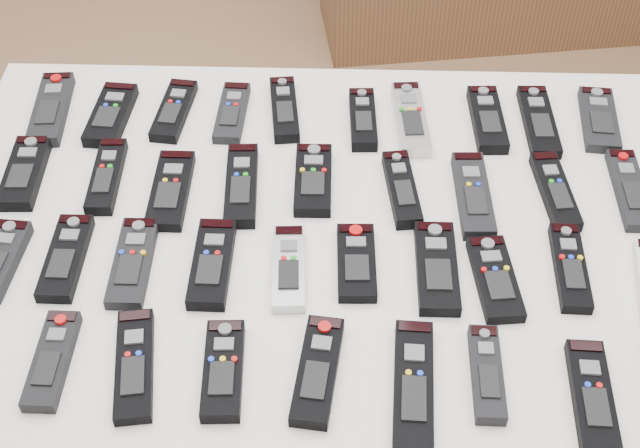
{
  "coord_description": "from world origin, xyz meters",
  "views": [
    {
      "loc": [
        -0.06,
        -1.02,
        1.82
      ],
      "look_at": [
        -0.09,
        -0.04,
        0.8
      ],
      "focal_mm": 50.0,
      "sensor_mm": 36.0,
      "label": 1
    }
  ],
  "objects_px": {
    "remote_0": "(51,109)",
    "remote_31": "(134,365)",
    "remote_33": "(318,371)",
    "remote_34": "(413,385)",
    "remote_8": "(539,121)",
    "remote_18": "(630,190)",
    "remote_9": "(599,120)",
    "remote_17": "(555,191)",
    "remote_3": "(232,113)",
    "remote_11": "(107,176)",
    "remote_10": "(25,173)",
    "remote_16": "(473,195)",
    "remote_14": "(313,180)",
    "remote_24": "(356,262)",
    "remote_13": "(241,185)",
    "remote_5": "(363,119)",
    "remote_30": "(52,360)",
    "remote_21": "(133,262)",
    "remote_4": "(284,109)",
    "remote_15": "(402,189)",
    "remote_1": "(111,115)",
    "remote_12": "(171,190)",
    "remote_36": "(592,396)",
    "remote_26": "(495,279)",
    "remote_27": "(570,267)",
    "table": "(320,257)",
    "remote_22": "(212,264)",
    "remote_25": "(437,268)",
    "remote_23": "(289,268)",
    "remote_6": "(410,119)",
    "remote_2": "(174,111)",
    "remote_35": "(487,374)",
    "remote_20": "(66,258)",
    "remote_32": "(223,370)"
  },
  "relations": [
    {
      "from": "remote_0",
      "to": "remote_18",
      "type": "height_order",
      "value": "remote_0"
    },
    {
      "from": "table",
      "to": "remote_9",
      "type": "distance_m",
      "value": 0.58
    },
    {
      "from": "remote_21",
      "to": "remote_24",
      "type": "height_order",
      "value": "same"
    },
    {
      "from": "remote_8",
      "to": "remote_18",
      "type": "distance_m",
      "value": 0.22
    },
    {
      "from": "remote_9",
      "to": "remote_17",
      "type": "distance_m",
      "value": 0.22
    },
    {
      "from": "remote_26",
      "to": "remote_18",
      "type": "bearing_deg",
      "value": 33.35
    },
    {
      "from": "remote_16",
      "to": "remote_31",
      "type": "relative_size",
      "value": 1.04
    },
    {
      "from": "remote_31",
      "to": "remote_5",
      "type": "bearing_deg",
      "value": 51.19
    },
    {
      "from": "remote_10",
      "to": "remote_31",
      "type": "bearing_deg",
      "value": -58.69
    },
    {
      "from": "remote_34",
      "to": "remote_5",
      "type": "bearing_deg",
      "value": 99.65
    },
    {
      "from": "remote_33",
      "to": "remote_34",
      "type": "distance_m",
      "value": 0.13
    },
    {
      "from": "remote_3",
      "to": "remote_5",
      "type": "relative_size",
      "value": 1.02
    },
    {
      "from": "remote_12",
      "to": "remote_36",
      "type": "height_order",
      "value": "same"
    },
    {
      "from": "remote_18",
      "to": "remote_23",
      "type": "height_order",
      "value": "remote_23"
    },
    {
      "from": "remote_5",
      "to": "remote_15",
      "type": "relative_size",
      "value": 0.93
    },
    {
      "from": "remote_11",
      "to": "remote_1",
      "type": "bearing_deg",
      "value": 96.79
    },
    {
      "from": "remote_4",
      "to": "remote_17",
      "type": "xyz_separation_m",
      "value": [
        0.46,
        -0.2,
        -0.0
      ]
    },
    {
      "from": "remote_14",
      "to": "remote_24",
      "type": "xyz_separation_m",
      "value": [
        0.07,
        -0.18,
        -0.0
      ]
    },
    {
      "from": "remote_30",
      "to": "remote_33",
      "type": "bearing_deg",
      "value": -0.51
    },
    {
      "from": "remote_5",
      "to": "remote_36",
      "type": "relative_size",
      "value": 0.89
    },
    {
      "from": "remote_20",
      "to": "remote_26",
      "type": "xyz_separation_m",
      "value": [
        0.66,
        -0.02,
        -0.0
      ]
    },
    {
      "from": "remote_25",
      "to": "remote_5",
      "type": "bearing_deg",
      "value": 107.56
    },
    {
      "from": "remote_9",
      "to": "remote_10",
      "type": "xyz_separation_m",
      "value": [
        -1.0,
        -0.17,
        0.0
      ]
    },
    {
      "from": "remote_30",
      "to": "remote_33",
      "type": "height_order",
      "value": "remote_33"
    },
    {
      "from": "remote_16",
      "to": "remote_30",
      "type": "bearing_deg",
      "value": -152.34
    },
    {
      "from": "remote_3",
      "to": "remote_6",
      "type": "distance_m",
      "value": 0.33
    },
    {
      "from": "remote_23",
      "to": "remote_24",
      "type": "distance_m",
      "value": 0.1
    },
    {
      "from": "remote_20",
      "to": "remote_30",
      "type": "distance_m",
      "value": 0.19
    },
    {
      "from": "remote_33",
      "to": "remote_10",
      "type": "bearing_deg",
      "value": 149.52
    },
    {
      "from": "remote_2",
      "to": "remote_21",
      "type": "bearing_deg",
      "value": -85.14
    },
    {
      "from": "remote_31",
      "to": "remote_32",
      "type": "height_order",
      "value": "remote_32"
    },
    {
      "from": "remote_22",
      "to": "remote_25",
      "type": "distance_m",
      "value": 0.34
    },
    {
      "from": "remote_3",
      "to": "remote_11",
      "type": "height_order",
      "value": "remote_11"
    },
    {
      "from": "remote_6",
      "to": "remote_10",
      "type": "height_order",
      "value": "same"
    },
    {
      "from": "remote_13",
      "to": "remote_9",
      "type": "bearing_deg",
      "value": 14.03
    },
    {
      "from": "remote_1",
      "to": "remote_4",
      "type": "xyz_separation_m",
      "value": [
        0.31,
        0.03,
        -0.0
      ]
    },
    {
      "from": "remote_13",
      "to": "remote_20",
      "type": "xyz_separation_m",
      "value": [
        -0.26,
        -0.17,
        -0.0
      ]
    },
    {
      "from": "remote_13",
      "to": "remote_35",
      "type": "xyz_separation_m",
      "value": [
        0.37,
        -0.37,
        -0.0
      ]
    },
    {
      "from": "remote_5",
      "to": "remote_30",
      "type": "xyz_separation_m",
      "value": [
        -0.44,
        -0.54,
        -0.0
      ]
    },
    {
      "from": "remote_22",
      "to": "remote_23",
      "type": "xyz_separation_m",
      "value": [
        0.12,
        -0.0,
        -0.0
      ]
    },
    {
      "from": "table",
      "to": "remote_4",
      "type": "distance_m",
      "value": 0.32
    },
    {
      "from": "remote_20",
      "to": "remote_36",
      "type": "xyz_separation_m",
      "value": [
        0.77,
        -0.23,
        0.0
      ]
    },
    {
      "from": "remote_13",
      "to": "remote_24",
      "type": "bearing_deg",
      "value": -43.53
    },
    {
      "from": "remote_18",
      "to": "remote_27",
      "type": "bearing_deg",
      "value": -125.49
    },
    {
      "from": "remote_15",
      "to": "remote_22",
      "type": "bearing_deg",
      "value": -156.64
    },
    {
      "from": "remote_5",
      "to": "remote_24",
      "type": "distance_m",
      "value": 0.34
    },
    {
      "from": "remote_1",
      "to": "remote_11",
      "type": "xyz_separation_m",
      "value": [
        0.02,
        -0.16,
        -0.0
      ]
    },
    {
      "from": "remote_0",
      "to": "remote_31",
      "type": "bearing_deg",
      "value": -69.97
    },
    {
      "from": "remote_21",
      "to": "remote_27",
      "type": "height_order",
      "value": "same"
    },
    {
      "from": "remote_8",
      "to": "remote_32",
      "type": "height_order",
      "value": "remote_32"
    }
  ]
}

